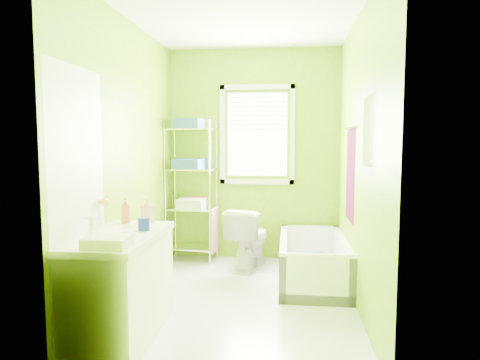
# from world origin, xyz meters

# --- Properties ---
(ground) EXTENTS (2.90, 2.90, 0.00)m
(ground) POSITION_xyz_m (0.00, 0.00, 0.00)
(ground) COLOR silver
(ground) RESTS_ON ground
(room_envelope) EXTENTS (2.14, 2.94, 2.62)m
(room_envelope) POSITION_xyz_m (0.00, 0.00, 1.55)
(room_envelope) COLOR #6F9B07
(room_envelope) RESTS_ON ground
(window) EXTENTS (0.92, 0.05, 1.22)m
(window) POSITION_xyz_m (0.05, 1.42, 1.61)
(window) COLOR white
(window) RESTS_ON ground
(door) EXTENTS (0.09, 0.80, 2.00)m
(door) POSITION_xyz_m (-1.04, -1.00, 1.00)
(door) COLOR white
(door) RESTS_ON ground
(right_wall_decor) EXTENTS (0.04, 1.48, 1.17)m
(right_wall_decor) POSITION_xyz_m (1.04, -0.02, 1.32)
(right_wall_decor) COLOR #44071E
(right_wall_decor) RESTS_ON ground
(bathtub) EXTENTS (0.69, 1.48, 0.48)m
(bathtub) POSITION_xyz_m (0.71, 0.61, 0.15)
(bathtub) COLOR white
(bathtub) RESTS_ON ground
(toilet) EXTENTS (0.56, 0.77, 0.71)m
(toilet) POSITION_xyz_m (-0.01, 1.00, 0.36)
(toilet) COLOR white
(toilet) RESTS_ON ground
(vanity) EXTENTS (0.54, 1.05, 1.01)m
(vanity) POSITION_xyz_m (-0.79, -0.89, 0.42)
(vanity) COLOR white
(vanity) RESTS_ON ground
(wire_shelf_unit) EXTENTS (0.61, 0.49, 1.74)m
(wire_shelf_unit) POSITION_xyz_m (-0.73, 1.26, 1.07)
(wire_shelf_unit) COLOR silver
(wire_shelf_unit) RESTS_ON ground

